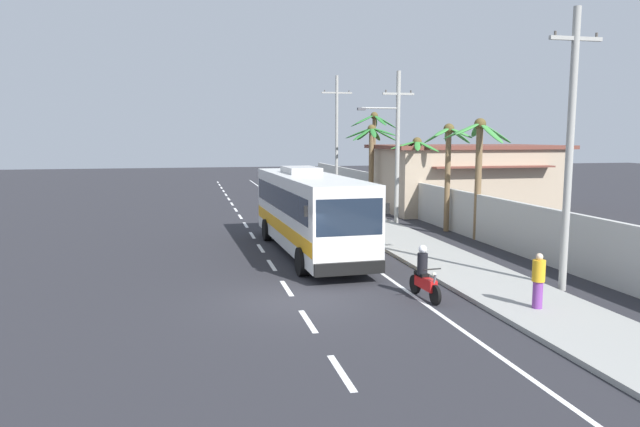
# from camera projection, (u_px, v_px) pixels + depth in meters

# --- Properties ---
(ground_plane) EXTENTS (160.00, 160.00, 0.00)m
(ground_plane) POSITION_uv_depth(u_px,v_px,m) (294.00, 300.00, 17.94)
(ground_plane) COLOR #28282D
(sidewalk_kerb) EXTENTS (3.20, 90.00, 0.14)m
(sidewalk_kerb) POSITION_uv_depth(u_px,v_px,m) (393.00, 236.00, 29.08)
(sidewalk_kerb) COLOR #999993
(sidewalk_kerb) RESTS_ON ground
(lane_markings) EXTENTS (3.91, 71.00, 0.01)m
(lane_markings) POSITION_uv_depth(u_px,v_px,m) (288.00, 227.00, 32.52)
(lane_markings) COLOR white
(lane_markings) RESTS_ON ground
(boundary_wall) EXTENTS (0.24, 60.00, 2.22)m
(boundary_wall) POSITION_uv_depth(u_px,v_px,m) (432.00, 204.00, 33.63)
(boundary_wall) COLOR #B2B2AD
(boundary_wall) RESTS_ON ground
(coach_bus_foreground) EXTENTS (3.27, 11.75, 3.64)m
(coach_bus_foreground) POSITION_uv_depth(u_px,v_px,m) (308.00, 209.00, 25.00)
(coach_bus_foreground) COLOR silver
(coach_bus_foreground) RESTS_ON ground
(motorcycle_beside_bus) EXTENTS (0.56, 1.96, 1.66)m
(motorcycle_beside_bus) POSITION_uv_depth(u_px,v_px,m) (424.00, 277.00, 18.02)
(motorcycle_beside_bus) COLOR black
(motorcycle_beside_bus) RESTS_ON ground
(motorcycle_trailing) EXTENTS (0.56, 1.96, 1.58)m
(motorcycle_trailing) POSITION_uv_depth(u_px,v_px,m) (302.00, 209.00, 35.19)
(motorcycle_trailing) COLOR black
(motorcycle_trailing) RESTS_ON ground
(pedestrian_near_kerb) EXTENTS (0.36, 0.36, 1.59)m
(pedestrian_near_kerb) POSITION_uv_depth(u_px,v_px,m) (538.00, 280.00, 16.49)
(pedestrian_near_kerb) COLOR #75388E
(pedestrian_near_kerb) RESTS_ON sidewalk_kerb
(utility_pole_nearest) EXTENTS (1.81, 0.24, 8.97)m
(utility_pole_nearest) POSITION_uv_depth(u_px,v_px,m) (570.00, 147.00, 18.46)
(utility_pole_nearest) COLOR #9E9E99
(utility_pole_nearest) RESTS_ON ground
(utility_pole_mid) EXTENTS (3.25, 0.24, 8.58)m
(utility_pole_mid) POSITION_uv_depth(u_px,v_px,m) (396.00, 144.00, 32.50)
(utility_pole_mid) COLOR #9E9E99
(utility_pole_mid) RESTS_ON ground
(utility_pole_far) EXTENTS (2.49, 0.24, 9.79)m
(utility_pole_far) POSITION_uv_depth(u_px,v_px,m) (337.00, 135.00, 46.63)
(utility_pole_far) COLOR #9E9E99
(utility_pole_far) RESTS_ON ground
(palm_nearest) EXTENTS (3.43, 3.26, 4.96)m
(palm_nearest) POSITION_uv_depth(u_px,v_px,m) (417.00, 156.00, 35.47)
(palm_nearest) COLOR brown
(palm_nearest) RESTS_ON ground
(palm_second) EXTENTS (2.68, 2.75, 5.67)m
(palm_second) POSITION_uv_depth(u_px,v_px,m) (448.00, 155.00, 30.48)
(palm_second) COLOR brown
(palm_second) RESTS_ON ground
(palm_third) EXTENTS (3.59, 3.64, 6.85)m
(palm_third) POSITION_uv_depth(u_px,v_px,m) (374.00, 137.00, 44.45)
(palm_third) COLOR brown
(palm_third) RESTS_ON ground
(palm_fourth) EXTENTS (3.50, 3.56, 5.87)m
(palm_fourth) POSITION_uv_depth(u_px,v_px,m) (479.00, 155.00, 28.01)
(palm_fourth) COLOR brown
(palm_fourth) RESTS_ON ground
(palm_farthest) EXTENTS (3.48, 3.71, 5.80)m
(palm_farthest) POSITION_uv_depth(u_px,v_px,m) (372.00, 150.00, 39.47)
(palm_farthest) COLOR brown
(palm_farthest) RESTS_ON ground
(roadside_building) EXTENTS (12.03, 8.07, 4.43)m
(roadside_building) POSITION_uv_depth(u_px,v_px,m) (465.00, 177.00, 39.68)
(roadside_building) COLOR tan
(roadside_building) RESTS_ON ground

